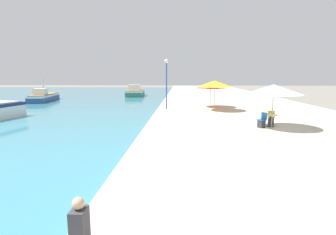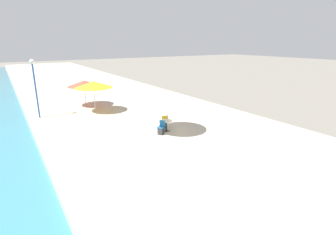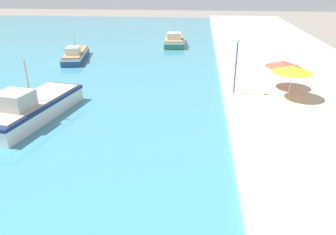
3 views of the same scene
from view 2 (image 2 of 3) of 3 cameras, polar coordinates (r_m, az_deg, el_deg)
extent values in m
cube|color=#BCB29E|center=(36.10, -17.21, 5.80)|extent=(16.00, 90.00, 0.53)
cylinder|color=#B7B7B7|center=(17.27, 0.00, 0.21)|extent=(0.06, 0.06, 2.13)
cone|color=white|center=(16.98, 0.00, 4.11)|extent=(3.29, 3.29, 0.58)
cylinder|color=#B7B7B7|center=(23.18, -15.68, 3.90)|extent=(0.06, 0.06, 2.24)
cone|color=yellow|center=(22.96, -15.92, 6.93)|extent=(3.14, 3.14, 0.55)
cylinder|color=#B7B7B7|center=(25.67, -17.57, 4.63)|extent=(0.06, 0.06, 2.00)
cone|color=#E04C38|center=(25.48, -17.79, 7.09)|extent=(3.03, 3.03, 0.53)
cylinder|color=#333338|center=(17.74, -0.37, -2.89)|extent=(0.44, 0.44, 0.04)
cylinder|color=#333338|center=(17.64, -0.37, -1.88)|extent=(0.08, 0.08, 0.70)
cylinder|color=beige|center=(17.53, -0.37, -0.73)|extent=(0.80, 0.80, 0.04)
cube|color=#2D2D33|center=(18.38, -0.80, -1.53)|extent=(0.44, 0.44, 0.45)
cube|color=gold|center=(18.30, -0.80, -0.77)|extent=(0.52, 0.52, 0.06)
cube|color=gold|center=(18.05, -0.69, -0.26)|extent=(0.39, 0.20, 0.40)
cube|color=#2D2D33|center=(17.05, -1.54, -2.97)|extent=(0.46, 0.46, 0.45)
cube|color=#1E66A3|center=(16.97, -1.55, -2.16)|extent=(0.55, 0.55, 0.06)
cube|color=#1E66A3|center=(17.07, -1.23, -1.24)|extent=(0.25, 0.38, 0.40)
cylinder|color=#28519E|center=(22.81, -26.78, 5.08)|extent=(0.12, 0.12, 4.20)
sphere|color=white|center=(22.55, -27.53, 10.76)|extent=(0.36, 0.36, 0.36)
camera|label=1|loc=(4.76, 73.66, -32.61)|focal=28.00mm
camera|label=3|loc=(5.32, 162.61, 22.84)|focal=35.00mm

